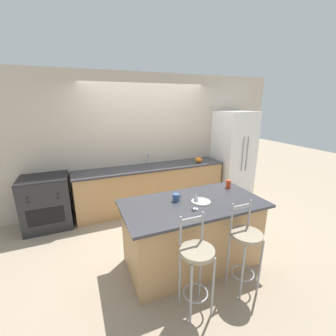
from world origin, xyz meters
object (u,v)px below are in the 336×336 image
bar_stool_far (245,245)px  dinner_plate (201,201)px  pumpkin_decoration (199,160)px  coffee_mug (176,197)px  oven_range (47,202)px  wine_glass (196,197)px  bar_stool_near (196,262)px  tumbler_cup (228,184)px  refrigerator (233,155)px

bar_stool_far → dinner_plate: (-0.23, 0.60, 0.31)m
bar_stool_far → pumpkin_decoration: 2.52m
coffee_mug → pumpkin_decoration: 2.06m
oven_range → bar_stool_far: 3.31m
dinner_plate → oven_range: bearing=136.9°
bar_stool_far → wine_glass: 0.76m
bar_stool_near → pumpkin_decoration: bar_stool_near is taller
oven_range → tumbler_cup: 3.10m
bar_stool_far → coffee_mug: size_ratio=9.00×
bar_stool_far → dinner_plate: bar_stool_far is taller
bar_stool_near → pumpkin_decoration: bearing=59.6°
refrigerator → tumbler_cup: 1.98m
oven_range → bar_stool_far: bearing=-48.0°
bar_stool_near → coffee_mug: 0.88m
oven_range → pumpkin_decoration: size_ratio=6.17×
wine_glass → coffee_mug: bearing=112.0°
wine_glass → tumbler_cup: 0.90m
refrigerator → tumbler_cup: refrigerator is taller
refrigerator → dinner_plate: (-1.91, -1.79, -0.06)m
refrigerator → tumbler_cup: size_ratio=16.49×
bar_stool_far → dinner_plate: bearing=111.0°
oven_range → wine_glass: bearing=-47.6°
coffee_mug → pumpkin_decoration: (1.28, 1.62, -0.01)m
coffee_mug → bar_stool_far: bearing=-56.1°
bar_stool_far → coffee_mug: 0.98m
dinner_plate → pumpkin_decoration: pumpkin_decoration is taller
bar_stool_far → dinner_plate: size_ratio=4.37×
coffee_mug → refrigerator: bearing=36.8°
refrigerator → dinner_plate: bearing=-136.8°
refrigerator → bar_stool_near: (-2.33, -2.43, -0.37)m
oven_range → bar_stool_near: 2.95m
oven_range → refrigerator: bearing=-0.9°
refrigerator → oven_range: refrigerator is taller
refrigerator → pumpkin_decoration: size_ratio=13.01×
bar_stool_far → tumbler_cup: bearing=65.3°
dinner_plate → pumpkin_decoration: bearing=60.7°
tumbler_cup → pumpkin_decoration: (0.36, 1.50, -0.02)m
oven_range → coffee_mug: 2.45m
oven_range → bar_stool_near: (1.56, -2.49, 0.14)m
dinner_plate → tumbler_cup: size_ratio=2.09×
bar_stool_near → pumpkin_decoration: size_ratio=7.20×
bar_stool_far → pumpkin_decoration: (0.77, 2.38, 0.35)m
bar_stool_far → wine_glass: size_ratio=4.95×
oven_range → dinner_plate: size_ratio=3.75×
wine_glass → bar_stool_far: bearing=-49.7°
refrigerator → tumbler_cup: (-1.27, -1.52, -0.01)m
tumbler_cup → refrigerator: bearing=50.0°
bar_stool_far → wine_glass: bearing=130.3°
bar_stool_near → oven_range: bearing=122.1°
coffee_mug → pumpkin_decoration: size_ratio=0.80×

